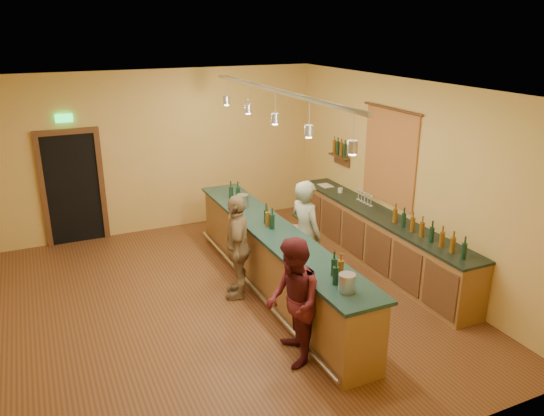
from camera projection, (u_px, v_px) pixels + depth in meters
name	position (u px, v px, depth m)	size (l,w,h in m)	color
floor	(222.00, 304.00, 8.03)	(7.00, 7.00, 0.00)	#573119
ceiling	(214.00, 89.00, 6.97)	(6.50, 7.00, 0.02)	silver
wall_back	(160.00, 152.00, 10.50)	(6.50, 0.02, 3.20)	gold
wall_front	(354.00, 325.00, 4.49)	(6.50, 0.02, 3.20)	gold
wall_right	(404.00, 177.00, 8.78)	(0.02, 7.00, 3.20)	gold
doorway	(73.00, 186.00, 9.96)	(1.15, 0.09, 2.48)	black
tapestry	(390.00, 158.00, 9.03)	(0.03, 1.40, 1.60)	#9B3A1F
bottle_shelf	(340.00, 150.00, 10.35)	(0.17, 0.55, 0.54)	#4D2817
back_counter	(379.00, 238.00, 9.19)	(0.60, 4.55, 1.27)	olive
tasting_bar	(275.00, 257.00, 8.17)	(0.73, 5.10, 1.38)	olive
pendant_track	(275.00, 102.00, 7.39)	(0.11, 4.60, 0.50)	silver
bartender	(305.00, 234.00, 8.33)	(0.64, 0.42, 1.76)	gray
customer_a	(293.00, 302.00, 6.42)	(0.80, 0.62, 1.64)	#59191E
customer_b	(238.00, 247.00, 8.02)	(0.96, 0.40, 1.63)	#997A51
bar_stool	(296.00, 235.00, 9.31)	(0.31, 0.31, 0.64)	#905F41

